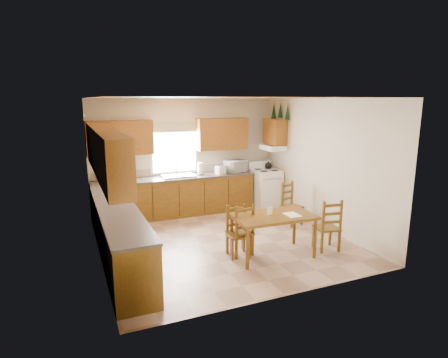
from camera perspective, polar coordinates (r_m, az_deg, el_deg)
name	(u,v)px	position (r m, az deg, el deg)	size (l,w,h in m)	color
floor	(223,241)	(7.31, -0.16, -9.40)	(4.50, 4.50, 0.00)	tan
ceiling	(223,98)	(6.81, -0.17, 12.27)	(4.50, 4.50, 0.00)	brown
wall_left	(95,183)	(6.42, -18.99, -0.51)	(4.50, 4.50, 0.00)	beige
wall_right	(322,164)	(8.07, 14.72, 2.20)	(4.50, 4.50, 0.00)	beige
wall_back	(186,156)	(9.02, -5.76, 3.53)	(4.50, 4.50, 0.00)	beige
wall_front	(290,202)	(4.99, 9.96, -3.49)	(4.50, 4.50, 0.00)	beige
lower_cab_back	(176,197)	(8.82, -7.37, -2.74)	(3.75, 0.60, 0.88)	brown
lower_cab_left	(119,236)	(6.55, -15.71, -8.35)	(0.60, 3.60, 0.88)	brown
counter_back	(175,178)	(8.71, -7.45, 0.18)	(3.75, 0.63, 0.04)	#453B36
counter_left	(117,209)	(6.41, -15.94, -4.49)	(0.63, 3.60, 0.04)	#453B36
backsplash	(172,171)	(8.97, -7.98, 1.22)	(3.75, 0.01, 0.18)	gray
upper_cab_back_left	(120,138)	(8.47, -15.58, 6.05)	(1.41, 0.33, 0.75)	brown
upper_cab_back_right	(222,134)	(9.10, -0.29, 6.87)	(1.25, 0.33, 0.75)	brown
upper_cab_left	(105,152)	(6.20, -17.68, 3.90)	(0.33, 3.60, 0.75)	brown
upper_cab_stove	(275,132)	(9.26, 7.79, 7.13)	(0.33, 0.62, 0.62)	brown
range_hood	(273,147)	(9.27, 7.46, 4.78)	(0.44, 0.62, 0.12)	white
window_frame	(174,148)	(8.88, -7.58, 4.66)	(1.13, 0.02, 1.18)	white
window_pane	(174,148)	(8.88, -7.57, 4.66)	(1.05, 0.01, 1.10)	white
window_valance	(174,127)	(8.80, -7.61, 7.87)	(1.19, 0.01, 0.24)	#496535
sink_basin	(178,176)	(8.72, -6.99, 0.48)	(0.75, 0.45, 0.04)	silver
pine_decal_a	(287,112)	(9.03, 9.65, 10.00)	(0.22, 0.22, 0.36)	#153917
pine_decal_b	(280,110)	(9.30, 8.58, 10.34)	(0.22, 0.22, 0.36)	#153917
pine_decal_c	(274,111)	(9.57, 7.56, 10.17)	(0.22, 0.22, 0.36)	#153917
stove	(266,189)	(9.43, 6.35, -1.54)	(0.64, 0.66, 0.94)	white
coffeemaker	(105,175)	(8.41, -17.63, 0.56)	(0.19, 0.23, 0.32)	white
paper_towel	(200,169)	(8.86, -3.63, 1.56)	(0.12, 0.12, 0.29)	white
toaster	(221,170)	(8.99, -0.53, 1.43)	(0.24, 0.16, 0.20)	white
microwave	(236,166)	(9.20, 1.77, 1.97)	(0.49, 0.35, 0.29)	white
dining_table	(273,235)	(6.59, 7.46, -8.53)	(1.38, 0.79, 0.74)	brown
chair_near_left	(240,229)	(6.56, 2.44, -7.65)	(0.39, 0.37, 0.93)	brown
chair_near_right	(327,224)	(7.01, 15.41, -6.68)	(0.40, 0.38, 0.95)	brown
chair_far_left	(238,232)	(6.51, 2.20, -8.05)	(0.37, 0.35, 0.88)	brown
chair_far_right	(292,204)	(8.22, 10.33, -3.78)	(0.39, 0.37, 0.92)	brown
table_paper	(292,215)	(6.53, 10.36, -5.36)	(0.23, 0.30, 0.00)	white
table_card	(270,211)	(6.46, 7.00, -4.88)	(0.09, 0.02, 0.13)	white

